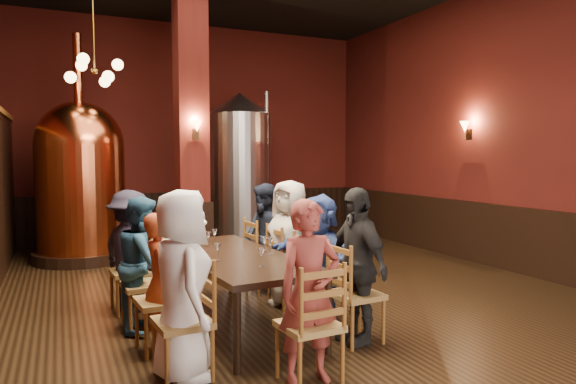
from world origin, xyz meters
name	(u,v)px	position (x,y,z in m)	size (l,w,h in m)	color
room	(271,116)	(0.00, 0.00, 2.25)	(10.00, 10.02, 4.50)	black
wainscot_right	(507,238)	(3.96, 0.00, 0.50)	(0.08, 9.90, 1.00)	black
wainscot_back	(182,216)	(0.00, 4.96, 0.50)	(7.90, 0.08, 1.00)	black
column	(191,127)	(-0.30, 2.80, 2.25)	(0.58, 0.58, 4.50)	#4E1510
partition	(0,193)	(-3.20, 3.20, 1.20)	(0.22, 3.50, 2.40)	black
pendant_cluster	(94,71)	(-1.80, 2.90, 3.10)	(0.90, 0.90, 1.70)	#A57226
sconce_wall	(469,130)	(3.90, 0.80, 2.20)	(0.20, 0.20, 0.36)	black
sconce_column	(196,129)	(-0.30, 2.50, 2.20)	(0.20, 0.20, 0.36)	black
dining_table	(233,260)	(-0.72, -0.73, 0.69)	(1.18, 2.47, 0.75)	black
chair_0	(183,321)	(-1.50, -1.80, 0.46)	(0.46, 0.46, 0.92)	brown
person_0	(182,285)	(-1.50, -1.80, 0.76)	(0.74, 0.48, 1.52)	white
chair_1	(161,300)	(-1.55, -1.13, 0.46)	(0.46, 0.46, 0.92)	brown
person_1	(160,282)	(-1.55, -1.13, 0.63)	(0.46, 0.30, 1.27)	#973719
chair_2	(144,284)	(-1.60, -0.47, 0.46)	(0.46, 0.46, 0.92)	brown
person_2	(144,263)	(-1.60, -0.47, 0.68)	(0.66, 0.33, 1.36)	navy
chair_3	(131,271)	(-1.65, 0.20, 0.46)	(0.46, 0.46, 0.92)	brown
person_3	(130,251)	(-1.65, 0.20, 0.69)	(0.90, 0.52, 1.39)	black
chair_4	(356,294)	(0.20, -1.67, 0.46)	(0.46, 0.46, 0.92)	brown
person_4	(357,265)	(0.20, -1.67, 0.74)	(0.87, 0.36, 1.48)	black
chair_5	(319,279)	(0.15, -1.00, 0.46)	(0.46, 0.46, 0.92)	brown
person_5	(319,258)	(0.15, -1.00, 0.69)	(1.27, 0.41, 1.37)	#304992
chair_6	(290,267)	(0.10, -0.34, 0.46)	(0.46, 0.46, 0.92)	brown
person_6	(290,243)	(0.10, -0.34, 0.74)	(0.73, 0.47, 1.49)	beige
chair_7	(265,257)	(0.05, 0.33, 0.46)	(0.46, 0.46, 0.92)	brown
person_7	(265,238)	(0.05, 0.33, 0.71)	(0.69, 0.34, 1.42)	black
chair_8	(309,325)	(-0.61, -2.28, 0.46)	(0.46, 0.46, 0.92)	brown
person_8	(309,292)	(-0.61, -2.28, 0.72)	(0.53, 0.35, 1.44)	maroon
copper_kettle	(81,179)	(-2.02, 3.49, 1.38)	(1.60, 1.60, 3.78)	black
steel_vessel	(240,169)	(0.95, 3.94, 1.50)	(1.34, 1.34, 3.01)	#B2B2B7
rose_vase	(200,224)	(-0.82, 0.26, 0.95)	(0.18, 0.18, 0.30)	white
wine_glass_0	(197,242)	(-1.01, -0.35, 0.83)	(0.07, 0.07, 0.17)	white
wine_glass_1	(215,237)	(-0.73, -0.04, 0.83)	(0.07, 0.07, 0.17)	white
wine_glass_2	(191,244)	(-1.09, -0.41, 0.83)	(0.07, 0.07, 0.17)	white
wine_glass_3	(261,257)	(-0.67, -1.40, 0.83)	(0.07, 0.07, 0.17)	white
wine_glass_4	(270,246)	(-0.38, -0.89, 0.83)	(0.07, 0.07, 0.17)	white
wine_glass_5	(265,244)	(-0.39, -0.77, 0.83)	(0.07, 0.07, 0.17)	white
wine_glass_6	(218,252)	(-0.96, -0.99, 0.83)	(0.07, 0.07, 0.17)	white
wine_glass_7	(208,239)	(-0.85, -0.21, 0.83)	(0.07, 0.07, 0.17)	white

